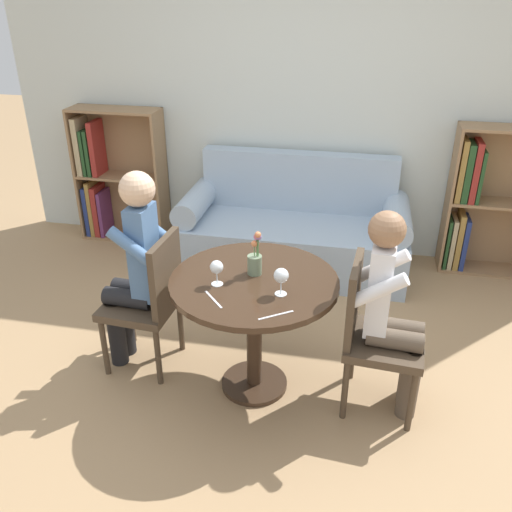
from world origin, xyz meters
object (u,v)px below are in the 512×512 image
object	(u,v)px
person_left	(134,268)
bookshelf_right	(484,202)
couch	(293,232)
person_right	(392,312)
wine_glass_left	(217,268)
wine_glass_right	(281,276)
chair_right	(372,330)
bookshelf_left	(111,177)
chair_left	(150,297)
flower_vase	(255,259)

from	to	relation	value
person_left	bookshelf_right	bearing A→B (deg)	131.42
couch	person_right	size ratio (longest dim) A/B	1.56
couch	wine_glass_left	xyz separation A→B (m)	(-0.19, -1.70, 0.54)
couch	wine_glass_right	world-z (taller)	couch
person_right	wine_glass_left	world-z (taller)	person_right
chair_right	couch	bearing A→B (deg)	26.64
wine_glass_left	bookshelf_right	bearing A→B (deg)	49.06
bookshelf_left	chair_left	size ratio (longest dim) A/B	1.36
bookshelf_left	person_right	world-z (taller)	bookshelf_left
chair_left	person_left	distance (m)	0.21
couch	bookshelf_left	size ratio (longest dim) A/B	1.54
wine_glass_right	flower_vase	bearing A→B (deg)	132.89
bookshelf_right	wine_glass_right	xyz separation A→B (m)	(-1.35, -2.00, 0.25)
person_right	chair_left	bearing A→B (deg)	90.49
flower_vase	chair_right	bearing A→B (deg)	-5.10
chair_right	wine_glass_right	bearing A→B (deg)	108.89
wine_glass_left	flower_vase	bearing A→B (deg)	42.11
person_right	bookshelf_left	bearing A→B (deg)	57.18
bookshelf_left	wine_glass_left	bearing A→B (deg)	-51.58
bookshelf_right	flower_vase	world-z (taller)	bookshelf_right
chair_left	bookshelf_right	bearing A→B (deg)	132.64
chair_right	person_left	distance (m)	1.43
couch	bookshelf_right	size ratio (longest dim) A/B	1.54
bookshelf_right	chair_left	world-z (taller)	bookshelf_right
chair_right	person_right	distance (m)	0.17
bookshelf_left	wine_glass_left	world-z (taller)	bookshelf_left
wine_glass_right	wine_glass_left	bearing A→B (deg)	174.93
chair_right	wine_glass_left	size ratio (longest dim) A/B	6.30
wine_glass_left	flower_vase	xyz separation A→B (m)	(0.18, 0.16, -0.01)
chair_left	wine_glass_left	world-z (taller)	chair_left
flower_vase	wine_glass_left	bearing A→B (deg)	-137.89
chair_left	chair_right	distance (m)	1.33
couch	person_right	xyz separation A→B (m)	(0.76, -1.61, 0.32)
couch	wine_glass_right	bearing A→B (deg)	-84.42
bookshelf_right	wine_glass_right	bearing A→B (deg)	-124.09
chair_left	person_left	xyz separation A→B (m)	(-0.09, 0.01, 0.19)
flower_vase	wine_glass_right	bearing A→B (deg)	-47.11
wine_glass_left	wine_glass_right	size ratio (longest dim) A/B	0.94
bookshelf_right	chair_left	distance (m)	2.83
person_right	wine_glass_right	xyz separation A→B (m)	(-0.59, -0.12, 0.22)
bookshelf_right	wine_glass_right	size ratio (longest dim) A/B	8.04
couch	bookshelf_left	bearing A→B (deg)	171.25
couch	bookshelf_right	xyz separation A→B (m)	(1.52, 0.27, 0.29)
person_left	flower_vase	xyz separation A→B (m)	(0.74, -0.03, 0.15)
chair_right	person_right	xyz separation A→B (m)	(0.09, -0.01, 0.14)
bookshelf_right	person_right	size ratio (longest dim) A/B	1.01
couch	person_left	size ratio (longest dim) A/B	1.46
chair_left	wine_glass_right	bearing A→B (deg)	79.22
person_left	wine_glass_left	xyz separation A→B (m)	(0.57, -0.19, 0.16)
wine_glass_right	flower_vase	distance (m)	0.26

